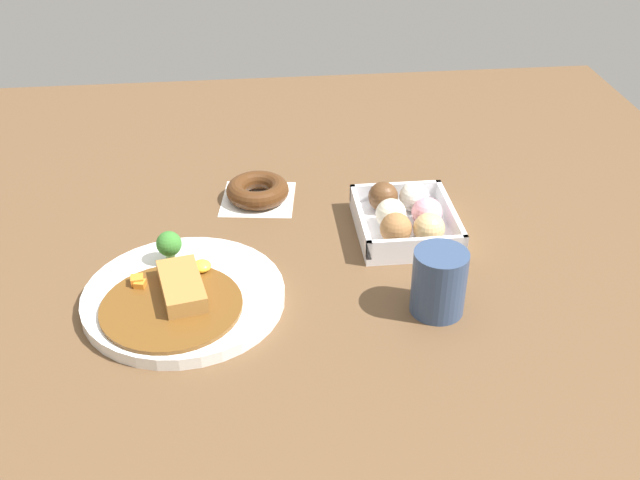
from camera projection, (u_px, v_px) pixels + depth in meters
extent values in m
plane|color=brown|center=(286.00, 274.00, 1.12)|extent=(1.60, 1.60, 0.00)
cylinder|color=white|center=(184.00, 297.00, 1.06)|extent=(0.28, 0.28, 0.02)
cylinder|color=brown|center=(171.00, 306.00, 1.02)|extent=(0.19, 0.19, 0.01)
cube|color=#A87538|center=(182.00, 286.00, 1.03)|extent=(0.12, 0.08, 0.02)
cylinder|color=white|center=(202.00, 272.00, 1.09)|extent=(0.06, 0.06, 0.00)
ellipsoid|color=yellow|center=(202.00, 266.00, 1.08)|extent=(0.03, 0.03, 0.02)
cylinder|color=#8CB766|center=(171.00, 256.00, 1.11)|extent=(0.01, 0.01, 0.02)
sphere|color=#387A2D|center=(169.00, 244.00, 1.10)|extent=(0.04, 0.04, 0.04)
cube|color=orange|center=(138.00, 282.00, 1.06)|extent=(0.02, 0.02, 0.02)
cube|color=orange|center=(140.00, 286.00, 1.05)|extent=(0.02, 0.02, 0.01)
cube|color=white|center=(405.00, 229.00, 1.21)|extent=(0.18, 0.15, 0.01)
cube|color=white|center=(395.00, 191.00, 1.27)|extent=(0.01, 0.15, 0.03)
cube|color=white|center=(417.00, 247.00, 1.13)|extent=(0.01, 0.15, 0.03)
cube|color=white|center=(360.00, 220.00, 1.20)|extent=(0.18, 0.01, 0.03)
cube|color=white|center=(450.00, 215.00, 1.21)|extent=(0.18, 0.01, 0.03)
sphere|color=brown|center=(383.00, 197.00, 1.24)|extent=(0.05, 0.05, 0.05)
sphere|color=#EFE5C6|center=(391.00, 214.00, 1.19)|extent=(0.05, 0.05, 0.05)
sphere|color=#9E6B3D|center=(396.00, 228.00, 1.16)|extent=(0.05, 0.05, 0.05)
sphere|color=silver|center=(414.00, 197.00, 1.24)|extent=(0.05, 0.05, 0.05)
sphere|color=pink|center=(427.00, 213.00, 1.20)|extent=(0.05, 0.05, 0.05)
sphere|color=#DBB77A|center=(429.00, 228.00, 1.16)|extent=(0.05, 0.05, 0.05)
cube|color=white|center=(258.00, 199.00, 1.30)|extent=(0.14, 0.14, 0.00)
torus|color=#4C2B14|center=(258.00, 190.00, 1.29)|extent=(0.11, 0.11, 0.03)
cylinder|color=#33476B|center=(439.00, 282.00, 1.02)|extent=(0.07, 0.07, 0.09)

